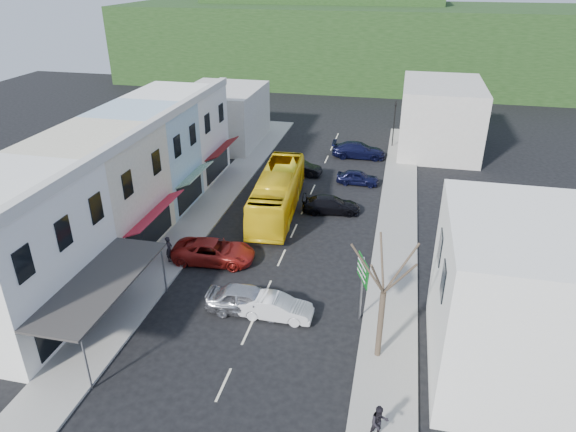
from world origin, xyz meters
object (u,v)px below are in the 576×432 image
object	(u,v)px
street_tree	(383,293)
pedestrian_right	(379,422)
direction_sign	(361,289)
bus	(278,194)
car_white	(276,307)
traffic_signal	(394,124)
pedestrian_left	(169,249)
car_silver	(248,301)
car_red	(214,252)

from	to	relation	value
street_tree	pedestrian_right	bearing A→B (deg)	-86.13
direction_sign	street_tree	xyz separation A→B (m)	(1.19, -2.93, 1.91)
bus	car_white	bearing A→B (deg)	-80.74
street_tree	traffic_signal	bearing A→B (deg)	91.07
pedestrian_right	direction_sign	bearing A→B (deg)	76.61
pedestrian_right	traffic_signal	size ratio (longest dim) A/B	0.34
bus	pedestrian_left	world-z (taller)	bus
bus	pedestrian_right	bearing A→B (deg)	-69.74
car_white	direction_sign	world-z (taller)	direction_sign
pedestrian_left	bus	bearing A→B (deg)	-39.79
car_white	pedestrian_left	bearing A→B (deg)	63.51
car_silver	pedestrian_left	world-z (taller)	pedestrian_left
bus	car_red	size ratio (longest dim) A/B	2.52
pedestrian_left	car_silver	bearing A→B (deg)	-131.87
pedestrian_left	street_tree	size ratio (longest dim) A/B	0.22
car_red	direction_sign	xyz separation A→B (m)	(10.09, -4.09, 1.30)
street_tree	traffic_signal	size ratio (longest dim) A/B	1.56
car_silver	pedestrian_right	size ratio (longest dim) A/B	2.59
car_silver	pedestrian_right	bearing A→B (deg)	-136.16
bus	traffic_signal	size ratio (longest dim) A/B	2.31
street_tree	traffic_signal	distance (m)	33.96
car_white	traffic_signal	bearing A→B (deg)	-8.86
car_white	street_tree	size ratio (longest dim) A/B	0.56
pedestrian_right	pedestrian_left	bearing A→B (deg)	117.64
car_silver	pedestrian_right	xyz separation A→B (m)	(7.85, -7.32, 0.30)
pedestrian_left	street_tree	distance (m)	15.70
pedestrian_right	car_white	bearing A→B (deg)	106.36
bus	traffic_signal	distance (m)	20.31
bus	car_silver	bearing A→B (deg)	-87.84
pedestrian_left	traffic_signal	bearing A→B (deg)	-36.42
direction_sign	traffic_signal	xyz separation A→B (m)	(0.55, 31.00, 0.51)
street_tree	car_silver	bearing A→B (deg)	163.48
car_white	pedestrian_right	size ratio (longest dim) A/B	2.59
car_red	car_silver	bearing A→B (deg)	-145.80
direction_sign	street_tree	size ratio (longest dim) A/B	0.51
car_white	car_red	bearing A→B (deg)	48.19
traffic_signal	car_white	bearing A→B (deg)	99.77
pedestrian_left	direction_sign	world-z (taller)	direction_sign
pedestrian_left	traffic_signal	distance (m)	30.81
pedestrian_left	direction_sign	bearing A→B (deg)	-114.89
car_white	car_silver	bearing A→B (deg)	84.55
pedestrian_right	direction_sign	distance (m)	8.23
car_red	pedestrian_right	bearing A→B (deg)	-140.19
car_red	pedestrian_right	size ratio (longest dim) A/B	2.71
car_white	traffic_signal	xyz separation A→B (m)	(5.14, 31.88, 1.81)
car_white	pedestrian_left	xyz separation A→B (m)	(-8.33, 4.20, 0.30)
car_white	traffic_signal	distance (m)	32.34
pedestrian_left	pedestrian_right	size ratio (longest dim) A/B	1.00
direction_sign	car_white	bearing A→B (deg)	169.71
pedestrian_left	pedestrian_right	bearing A→B (deg)	-138.61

